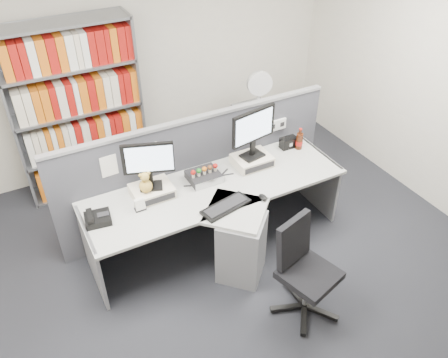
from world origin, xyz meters
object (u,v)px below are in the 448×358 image
desk (227,220)px  desktop_pc (204,176)px  mouse (263,197)px  desk_calendar (140,205)px  cola_bottle (299,141)px  office_chair (303,267)px  monitor_left (149,162)px  speaker (288,143)px  keyboard (226,206)px  desk_phone (97,218)px  desk_fan (259,86)px  monitor_right (253,130)px  shelving_unit (78,113)px  filing_cabinet (257,134)px

desk → desktop_pc: (-0.06, 0.38, 0.30)m
mouse → desk_calendar: bearing=159.7°
cola_bottle → office_chair: (-0.84, -1.28, -0.32)m
mouse → desk_calendar: (-1.07, 0.40, 0.03)m
mouse → office_chair: office_chair is taller
desk → monitor_left: monitor_left is taller
speaker → cola_bottle: bearing=-40.3°
cola_bottle → keyboard: bearing=-156.5°
desktop_pc → desk_phone: bearing=-174.1°
desk_phone → desk_fan: size_ratio=0.48×
monitor_left → desktop_pc: (0.54, -0.01, -0.34)m
monitor_right → speaker: (0.52, 0.10, -0.35)m
cola_bottle → desk_fan: (0.09, 0.99, 0.21)m
monitor_right → keyboard: monitor_right is taller
desk → office_chair: size_ratio=2.81×
office_chair → monitor_right: bearing=79.6°
mouse → monitor_right: bearing=69.4°
monitor_left → desk_fan: monitor_left is taller
mouse → office_chair: size_ratio=0.12×
desk_calendar → shelving_unit: 1.63m
mouse → office_chair: (-0.03, -0.71, -0.24)m
cola_bottle → desk_phone: bearing=-176.3°
keyboard → desk_fan: bearing=49.9°
monitor_right → mouse: size_ratio=4.90×
speaker → cola_bottle: cola_bottle is taller
desk_calendar → speaker: size_ratio=0.66×
desk_fan → shelving_unit: bearing=167.9°
keyboard → shelving_unit: bearing=113.1°
mouse → shelving_unit: shelving_unit is taller
monitor_left → desk_calendar: size_ratio=3.97×
keyboard → shelving_unit: (-0.83, 1.95, 0.24)m
desk → keyboard: bearing=-122.4°
desk_phone → monitor_right: bearing=4.2°
shelving_unit → desk_fan: 2.15m
desk_phone → desk_calendar: (0.39, -0.02, 0.02)m
monitor_right → keyboard: 0.85m
desktop_pc → mouse: bearing=-56.3°
keyboard → desk_fan: (1.27, 1.51, 0.29)m
speaker → monitor_right: bearing=-169.4°
mouse → desk_phone: desk_phone is taller
keyboard → desk_phone: desk_phone is taller
desk → desktop_pc: size_ratio=8.55×
speaker → desk_fan: 0.97m
keyboard → office_chair: 0.87m
mouse → filing_cabinet: (0.90, 1.56, -0.39)m
speaker → shelving_unit: 2.37m
desktop_pc → cola_bottle: size_ratio=1.22×
monitor_left → desktop_pc: size_ratio=1.57×
monitor_left → filing_cabinet: 2.20m
mouse → shelving_unit: size_ratio=0.05×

